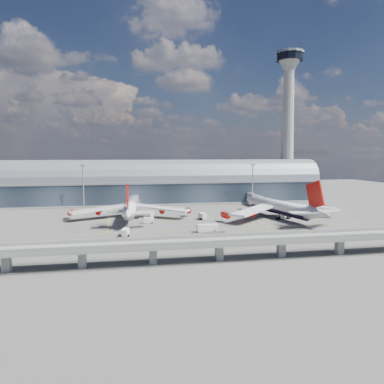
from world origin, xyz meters
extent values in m
plane|color=#474744|center=(0.00, 0.00, 0.00)|extent=(500.00, 500.00, 0.00)
cube|color=gold|center=(0.00, -10.00, 0.01)|extent=(200.00, 0.25, 0.01)
cube|color=gold|center=(0.00, 20.00, 0.01)|extent=(200.00, 0.25, 0.01)
cube|color=gold|center=(0.00, 50.00, 0.01)|extent=(200.00, 0.25, 0.01)
cube|color=gold|center=(-35.00, 30.00, 0.01)|extent=(0.25, 80.00, 0.01)
cube|color=gold|center=(35.00, 30.00, 0.01)|extent=(0.25, 80.00, 0.01)
cube|color=#212A37|center=(0.00, 78.00, 7.00)|extent=(200.00, 28.00, 14.00)
cylinder|color=slate|center=(0.00, 78.00, 14.00)|extent=(200.00, 28.00, 28.00)
cube|color=gray|center=(0.00, 64.00, 14.00)|extent=(200.00, 1.00, 1.20)
cube|color=gray|center=(0.00, 78.00, 0.60)|extent=(200.00, 30.00, 1.20)
cube|color=gray|center=(85.00, 83.00, 4.00)|extent=(18.00, 18.00, 8.00)
cone|color=gray|center=(85.00, 83.00, 45.00)|extent=(10.00, 10.00, 90.00)
cone|color=gray|center=(85.00, 83.00, 92.00)|extent=(16.00, 16.00, 8.00)
cylinder|color=black|center=(85.00, 83.00, 97.00)|extent=(18.00, 18.00, 5.00)
cylinder|color=slate|center=(85.00, 83.00, 100.00)|extent=(19.00, 19.00, 1.50)
cylinder|color=gray|center=(85.00, 83.00, 101.50)|extent=(2.40, 2.40, 3.00)
cube|color=gray|center=(0.00, -55.00, 5.50)|extent=(220.00, 8.50, 1.20)
cube|color=gray|center=(0.00, -59.00, 6.60)|extent=(220.00, 0.40, 1.20)
cube|color=gray|center=(0.00, -51.00, 6.60)|extent=(220.00, 0.40, 1.20)
cube|color=gray|center=(0.00, -56.50, 6.15)|extent=(220.00, 0.12, 0.12)
cube|color=gray|center=(0.00, -53.50, 6.15)|extent=(220.00, 0.12, 0.12)
cube|color=gray|center=(-60.00, -55.00, 2.50)|extent=(2.20, 2.20, 5.00)
cube|color=gray|center=(-40.00, -55.00, 2.50)|extent=(2.20, 2.20, 5.00)
cube|color=gray|center=(-20.00, -55.00, 2.50)|extent=(2.20, 2.20, 5.00)
cube|color=gray|center=(0.00, -55.00, 2.50)|extent=(2.20, 2.20, 5.00)
cube|color=gray|center=(20.00, -55.00, 2.50)|extent=(2.20, 2.20, 5.00)
cube|color=gray|center=(40.00, -55.00, 2.50)|extent=(2.20, 2.20, 5.00)
cylinder|color=gray|center=(-50.00, 55.00, 12.50)|extent=(0.70, 0.70, 25.00)
cube|color=gray|center=(-50.00, 55.00, 25.20)|extent=(3.00, 0.40, 1.00)
cylinder|color=gray|center=(50.00, 55.00, 12.50)|extent=(0.70, 0.70, 25.00)
cube|color=gray|center=(50.00, 55.00, 25.20)|extent=(3.00, 0.40, 1.00)
cylinder|color=white|center=(-24.54, 25.75, 5.58)|extent=(8.73, 47.97, 5.76)
cone|color=white|center=(-22.88, 52.24, 5.58)|extent=(6.19, 7.54, 5.76)
cone|color=white|center=(-26.31, -2.55, 6.30)|extent=(6.42, 11.13, 5.76)
cube|color=#B00F07|center=(-26.14, 0.14, 13.40)|extent=(1.30, 10.77, 11.91)
cube|color=white|center=(-39.67, 24.89, 4.86)|extent=(29.38, 18.54, 2.33)
cube|color=white|center=(-9.62, 23.01, 4.86)|extent=(28.47, 21.32, 2.33)
cylinder|color=#B00F07|center=(-40.12, 26.72, 3.24)|extent=(3.15, 4.67, 2.88)
cylinder|color=#B00F07|center=(-53.48, 27.56, 3.24)|extent=(3.15, 4.67, 2.88)
cylinder|color=#B00F07|center=(-8.95, 24.77, 3.24)|extent=(3.15, 4.67, 2.88)
cylinder|color=#B00F07|center=(4.40, 23.93, 3.24)|extent=(3.15, 4.67, 2.88)
cylinder|color=gray|center=(-23.48, 42.53, 1.35)|extent=(0.45, 0.45, 2.70)
cylinder|color=gray|center=(-27.63, 22.33, 1.35)|extent=(0.54, 0.54, 2.70)
cylinder|color=gray|center=(-21.89, 21.97, 1.35)|extent=(0.54, 0.54, 2.70)
cylinder|color=black|center=(-27.63, 22.33, 0.49)|extent=(2.06, 1.47, 1.35)
cylinder|color=black|center=(-21.89, 21.97, 0.49)|extent=(2.06, 1.47, 1.35)
cylinder|color=white|center=(48.31, 11.66, 5.87)|extent=(15.48, 48.25, 5.77)
cone|color=white|center=(42.79, 38.12, 5.87)|extent=(7.27, 8.97, 5.77)
cone|color=white|center=(54.24, -16.74, 6.66)|extent=(8.08, 12.86, 5.77)
cube|color=#B00F07|center=(53.64, -13.82, 14.22)|extent=(3.11, 11.78, 13.17)
cube|color=white|center=(33.48, 6.53, 5.07)|extent=(28.14, 25.31, 2.46)
cube|color=white|center=(63.96, 12.90, 5.07)|extent=(31.02, 16.01, 2.46)
cylinder|color=black|center=(48.31, 11.66, 4.28)|extent=(13.62, 43.25, 4.90)
cylinder|color=#B00F07|center=(32.51, 8.36, 3.28)|extent=(4.13, 5.52, 3.18)
cylinder|color=#B00F07|center=(18.96, 5.53, 3.28)|extent=(4.13, 5.52, 3.18)
cylinder|color=#B00F07|center=(64.12, 14.96, 3.28)|extent=(4.13, 5.52, 3.18)
cylinder|color=#B00F07|center=(77.67, 17.79, 3.28)|extent=(4.13, 5.52, 3.18)
cylinder|color=gray|center=(44.85, 28.26, 1.49)|extent=(0.50, 0.50, 2.98)
cylinder|color=gray|center=(46.01, 7.12, 1.49)|extent=(0.60, 0.60, 2.98)
cylinder|color=gray|center=(52.24, 8.42, 1.49)|extent=(0.60, 0.60, 2.98)
cylinder|color=black|center=(46.01, 7.12, 0.55)|extent=(2.45, 1.91, 1.49)
cylinder|color=black|center=(52.24, 8.42, 0.55)|extent=(2.45, 1.91, 1.49)
cube|color=gray|center=(-21.04, 52.00, 5.20)|extent=(3.00, 24.00, 3.00)
cube|color=gray|center=(-21.04, 40.00, 5.20)|extent=(3.60, 3.60, 3.40)
cylinder|color=gray|center=(-21.04, 64.00, 5.20)|extent=(4.40, 4.40, 4.00)
cylinder|color=gray|center=(-21.04, 40.00, 1.70)|extent=(0.50, 0.50, 3.40)
cylinder|color=black|center=(-21.04, 40.00, 0.35)|extent=(1.40, 0.80, 0.80)
cube|color=gray|center=(51.81, 50.00, 5.20)|extent=(3.00, 28.00, 3.00)
cube|color=gray|center=(51.81, 36.00, 5.20)|extent=(3.60, 3.60, 3.40)
cylinder|color=gray|center=(51.81, 64.00, 5.20)|extent=(4.40, 4.40, 4.00)
cylinder|color=gray|center=(51.81, 36.00, 1.70)|extent=(0.50, 0.50, 3.40)
cylinder|color=black|center=(51.81, 36.00, 0.35)|extent=(1.40, 0.80, 0.80)
cube|color=silver|center=(-27.55, -15.40, 1.49)|extent=(3.20, 6.78, 2.42)
cylinder|color=black|center=(-27.90, -13.35, 0.42)|extent=(2.43, 1.22, 0.84)
cylinder|color=black|center=(-27.20, -17.45, 0.42)|extent=(2.43, 1.22, 0.84)
cube|color=silver|center=(-16.82, 8.60, 1.49)|extent=(4.71, 2.29, 2.42)
cylinder|color=black|center=(-15.33, 8.55, 0.42)|extent=(0.91, 2.35, 0.84)
cylinder|color=black|center=(-18.30, 8.65, 0.42)|extent=(0.91, 2.35, 0.84)
cube|color=silver|center=(5.66, -14.56, 1.73)|extent=(8.79, 3.04, 2.81)
cylinder|color=black|center=(8.42, -14.74, 0.49)|extent=(1.14, 2.76, 0.97)
cylinder|color=black|center=(2.90, -14.38, 0.49)|extent=(1.14, 2.76, 0.97)
cube|color=silver|center=(49.75, 8.64, 1.46)|extent=(4.99, 5.60, 2.37)
cylinder|color=black|center=(48.69, 10.02, 0.41)|extent=(2.30, 2.04, 0.82)
cylinder|color=black|center=(50.82, 7.25, 0.41)|extent=(2.30, 2.04, 0.82)
cube|color=silver|center=(9.92, 14.33, 1.68)|extent=(3.55, 5.66, 2.73)
cylinder|color=black|center=(10.30, 15.97, 0.47)|extent=(2.77, 1.52, 0.94)
cylinder|color=black|center=(9.53, 12.70, 0.47)|extent=(2.77, 1.52, 0.94)
cube|color=silver|center=(-15.76, 22.42, 1.42)|extent=(4.90, 5.45, 2.31)
cylinder|color=black|center=(-14.70, 23.76, 0.40)|extent=(2.24, 2.00, 0.80)
cylinder|color=black|center=(-16.81, 21.08, 0.40)|extent=(2.24, 2.00, 0.80)
cube|color=gray|center=(-25.82, -39.84, 0.28)|extent=(3.07, 2.46, 0.33)
cube|color=#B2B2B7|center=(-25.82, -39.84, 1.17)|extent=(2.61, 2.23, 1.67)
cube|color=gray|center=(-23.03, -39.03, 0.28)|extent=(3.07, 2.46, 0.33)
cube|color=#B2B2B7|center=(-23.03, -39.03, 1.17)|extent=(2.61, 2.23, 1.67)
cube|color=gray|center=(-20.24, -38.22, 0.28)|extent=(3.07, 2.46, 0.33)
cube|color=#B2B2B7|center=(-20.24, -38.22, 1.17)|extent=(2.61, 2.23, 1.67)
cube|color=gray|center=(1.18, -24.31, 0.28)|extent=(3.03, 2.34, 0.34)
cube|color=#B2B2B7|center=(1.18, -24.31, 1.19)|extent=(2.57, 2.13, 1.70)
cube|color=gray|center=(4.05, -23.69, 0.28)|extent=(3.03, 2.34, 0.34)
cube|color=#B2B2B7|center=(4.05, -23.69, 1.19)|extent=(2.57, 2.13, 1.70)
cube|color=gray|center=(6.93, -23.07, 0.28)|extent=(3.03, 2.34, 0.34)
cube|color=#B2B2B7|center=(6.93, -23.07, 1.19)|extent=(2.57, 2.13, 1.70)
cube|color=gray|center=(9.80, -22.46, 0.28)|extent=(3.03, 2.34, 0.34)
cube|color=#B2B2B7|center=(9.80, -22.46, 1.19)|extent=(2.57, 2.13, 1.70)
cube|color=gray|center=(31.08, -29.97, 0.25)|extent=(2.86, 2.53, 0.30)
cube|color=#B2B2B7|center=(31.08, -29.97, 1.05)|extent=(2.46, 2.26, 1.49)
cube|color=gray|center=(33.36, -28.75, 0.25)|extent=(2.86, 2.53, 0.30)
cube|color=#B2B2B7|center=(33.36, -28.75, 1.05)|extent=(2.46, 2.26, 1.49)
cube|color=gray|center=(35.64, -27.53, 0.25)|extent=(2.86, 2.53, 0.30)
cube|color=#B2B2B7|center=(35.64, -27.53, 1.05)|extent=(2.46, 2.26, 1.49)
cube|color=gray|center=(37.93, -26.30, 0.25)|extent=(2.86, 2.53, 0.30)
cube|color=#B2B2B7|center=(37.93, -26.30, 1.05)|extent=(2.46, 2.26, 1.49)
camera|label=1|loc=(-28.52, -162.15, 32.41)|focal=35.00mm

